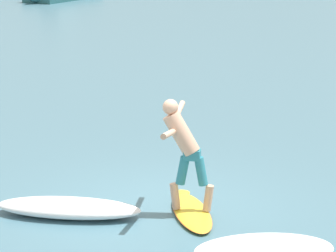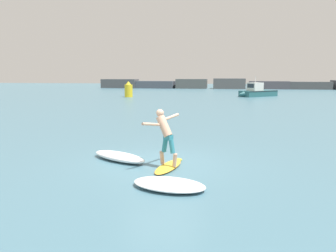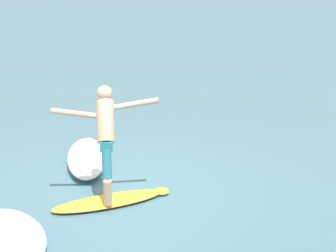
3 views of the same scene
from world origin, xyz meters
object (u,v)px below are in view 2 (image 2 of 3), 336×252
Objects in this scene: fishing_boat_near_jetty at (257,92)px; channel_marker_buoy at (129,90)px; surfer at (165,132)px; surfboard at (169,166)px.

fishing_boat_near_jetty reaches higher than channel_marker_buoy.
surfer is 37.39m from fishing_boat_near_jetty.
fishing_boat_near_jetty is at bearing 13.71° from channel_marker_buoy.
surfer is (-0.13, 0.04, 1.12)m from surfboard.
surfer reaches higher than surfboard.
fishing_boat_near_jetty is (6.44, 36.83, -0.53)m from surfer.
surfboard is 1.13m from surfer.
fishing_boat_near_jetty is at bearing 80.29° from surfboard.
fishing_boat_near_jetty is 2.76× the size of channel_marker_buoy.
surfboard is 34.45m from channel_marker_buoy.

